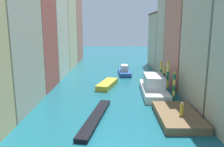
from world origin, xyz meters
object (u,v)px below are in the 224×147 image
mooring_pole_2 (164,78)px  vaporetto_white (154,87)px  waterfront_dock (178,116)px  person_on_dock (182,109)px  mooring_pole_0 (174,86)px  mooring_pole_1 (168,78)px  mooring_pole_3 (161,74)px  motorboat_1 (124,71)px  gondola_black (96,117)px  motorboat_0 (107,84)px

mooring_pole_2 → vaporetto_white: bearing=-140.6°
waterfront_dock → person_on_dock: 1.26m
mooring_pole_0 → mooring_pole_1: mooring_pole_1 is taller
mooring_pole_3 → motorboat_1: bearing=118.2°
person_on_dock → gondola_black: bearing=175.4°
gondola_black → mooring_pole_2: bearing=48.7°
mooring_pole_1 → motorboat_0: 10.12m
mooring_pole_1 → motorboat_0: mooring_pole_1 is taller
waterfront_dock → mooring_pole_2: size_ratio=1.89×
mooring_pole_0 → motorboat_1: (-5.53, 17.11, -1.40)m
mooring_pole_0 → motorboat_0: mooring_pole_0 is taller
mooring_pole_1 → person_on_dock: bearing=-94.1°
mooring_pole_2 → motorboat_0: mooring_pole_2 is taller
person_on_dock → vaporetto_white: size_ratio=0.14×
person_on_dock → motorboat_0: person_on_dock is taller
mooring_pole_0 → vaporetto_white: mooring_pole_0 is taller
waterfront_dock → motorboat_0: (-7.73, 13.25, 0.04)m
motorboat_0 → motorboat_1: 10.14m
motorboat_1 → mooring_pole_1: bearing=-70.2°
waterfront_dock → mooring_pole_0: 6.08m
mooring_pole_2 → gondola_black: (-9.49, -10.80, -1.83)m
waterfront_dock → motorboat_1: (-4.50, 22.85, 0.29)m
person_on_dock → mooring_pole_1: (0.63, 8.94, 1.16)m
mooring_pole_2 → mooring_pole_1: bearing=-91.6°
person_on_dock → mooring_pole_0: (0.89, 6.48, 0.68)m
mooring_pole_2 → motorboat_1: bearing=113.8°
motorboat_1 → mooring_pole_2: bearing=-66.2°
mooring_pole_0 → mooring_pole_3: mooring_pole_3 is taller
gondola_black → motorboat_1: (4.15, 22.89, 0.46)m
mooring_pole_3 → person_on_dock: bearing=-92.8°
gondola_black → motorboat_1: 23.26m
waterfront_dock → mooring_pole_2: mooring_pole_2 is taller
mooring_pole_3 → mooring_pole_2: bearing=-89.2°
mooring_pole_2 → motorboat_0: bearing=163.9°
mooring_pole_2 → motorboat_0: (-8.57, 2.48, -1.62)m
motorboat_1 → mooring_pole_3: bearing=-61.8°
waterfront_dock → mooring_pole_0: mooring_pole_0 is taller
vaporetto_white → motorboat_1: vaporetto_white is taller
person_on_dock → mooring_pole_0: 6.58m
mooring_pole_2 → motorboat_0: size_ratio=0.59×
mooring_pole_2 → motorboat_1: (-5.34, 12.08, -1.37)m
person_on_dock → motorboat_0: 16.07m
mooring_pole_2 → motorboat_1: 13.28m
waterfront_dock → motorboat_1: size_ratio=1.16×
waterfront_dock → mooring_pole_1: bearing=84.6°
mooring_pole_0 → gondola_black: mooring_pole_0 is taller
motorboat_1 → motorboat_0: bearing=-108.6°
vaporetto_white → mooring_pole_2: bearing=39.4°
mooring_pole_1 → gondola_black: (-9.41, -8.23, -2.35)m
person_on_dock → mooring_pole_0: mooring_pole_0 is taller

